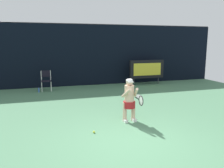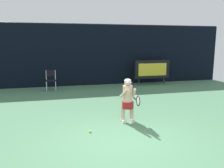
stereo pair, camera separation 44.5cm
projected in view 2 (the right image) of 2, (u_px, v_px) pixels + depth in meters
ground at (128, 147)px, 5.75m from camera, size 18.00×22.00×0.03m
backdrop_screen at (84, 55)px, 13.73m from camera, size 18.00×0.12×3.66m
scoreboard at (152, 69)px, 14.01m from camera, size 2.20×0.21×1.50m
umpire_chair at (51, 79)px, 12.47m from camera, size 0.52×0.44×1.08m
water_bottle at (44, 89)px, 12.19m from camera, size 0.07×0.07×0.27m
tennis_player at (128, 99)px, 7.43m from camera, size 0.53×0.60×1.42m
tennis_racket at (138, 101)px, 6.84m from camera, size 0.03×0.60×0.31m
tennis_ball_loose at (90, 132)px, 6.62m from camera, size 0.07×0.07×0.07m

